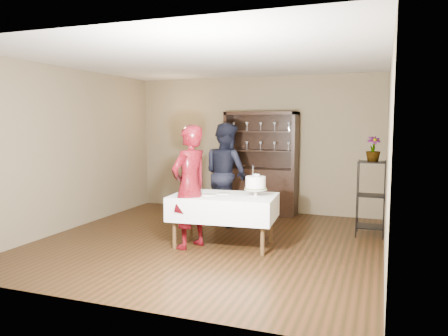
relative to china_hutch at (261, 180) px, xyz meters
The scene contains 14 objects.
floor 2.36m from the china_hutch, 95.08° to the right, with size 5.00×5.00×0.00m, color black.
ceiling 3.04m from the china_hutch, 95.08° to the right, with size 5.00×5.00×0.00m, color silver.
back_wall 0.76m from the china_hutch, 128.88° to the left, with size 5.00×0.02×2.70m, color brown.
wall_left 3.58m from the china_hutch, 140.17° to the right, with size 0.02×5.00×2.70m, color brown.
wall_right 3.29m from the china_hutch, 44.39° to the right, with size 0.02×5.00×2.70m, color brown.
china_hutch is the anchor object (origin of this frame).
plant_etagere 2.33m from the china_hutch, 26.83° to the right, with size 0.42×0.42×1.20m.
cake_table 2.37m from the china_hutch, 87.94° to the right, with size 1.57×1.04×0.75m.
woman 2.66m from the china_hutch, 97.32° to the right, with size 0.64×0.42×1.76m, color #310404.
man 1.14m from the china_hutch, 108.41° to the right, with size 0.87×0.68×1.79m, color black.
cake 2.36m from the china_hutch, 76.70° to the right, with size 0.35×0.35×0.44m.
plate_near 2.45m from the china_hutch, 92.98° to the right, with size 0.22×0.22×0.01m, color beige.
plate_far 2.27m from the china_hutch, 88.95° to the right, with size 0.19×0.19×0.01m, color beige.
potted_plant 2.45m from the china_hutch, 26.85° to the right, with size 0.22×0.22×0.39m, color #44602E.
Camera 1 is at (2.44, -5.99, 1.80)m, focal length 35.00 mm.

